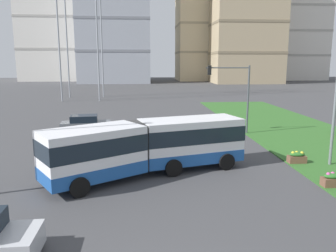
# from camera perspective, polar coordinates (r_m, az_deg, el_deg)

# --- Properties ---
(articulated_bus) EXTENTS (11.67, 7.02, 3.00)m
(articulated_bus) POSITION_cam_1_polar(r_m,az_deg,el_deg) (19.19, -3.36, -3.42)
(articulated_bus) COLOR white
(articulated_bus) RESTS_ON ground
(car_grey_wagon) EXTENTS (4.56, 2.37, 1.58)m
(car_grey_wagon) POSITION_cam_1_polar(r_m,az_deg,el_deg) (31.60, -13.77, 0.30)
(car_grey_wagon) COLOR slate
(car_grey_wagon) RESTS_ON ground
(flower_planter_3) EXTENTS (1.10, 0.56, 0.74)m
(flower_planter_3) POSITION_cam_1_polar(r_m,az_deg,el_deg) (19.43, 26.11, -8.14)
(flower_planter_3) COLOR brown
(flower_planter_3) RESTS_ON grass_median
(flower_planter_4) EXTENTS (1.10, 0.56, 0.74)m
(flower_planter_4) POSITION_cam_1_polar(r_m,az_deg,el_deg) (22.87, 20.95, -4.96)
(flower_planter_4) COLOR brown
(flower_planter_4) RESTS_ON grass_median
(traffic_light_far_right) EXTENTS (3.87, 0.28, 6.04)m
(traffic_light_far_right) POSITION_cam_1_polar(r_m,az_deg,el_deg) (30.11, 11.18, 6.43)
(traffic_light_far_right) COLOR #474C51
(traffic_light_far_right) RESTS_ON ground
(apartment_tower_west) EXTENTS (20.22, 19.22, 49.39)m
(apartment_tower_west) POSITION_cam_1_polar(r_m,az_deg,el_deg) (124.70, -18.94, 18.78)
(apartment_tower_west) COLOR silver
(apartment_tower_west) RESTS_ON ground
(apartment_tower_westcentre) EXTENTS (20.99, 18.00, 44.59)m
(apartment_tower_westcentre) POSITION_cam_1_polar(r_m,az_deg,el_deg) (107.44, -9.11, 19.29)
(apartment_tower_westcentre) COLOR #9EA3AD
(apartment_tower_westcentre) RESTS_ON ground
(apartment_tower_centre) EXTENTS (19.16, 16.77, 44.49)m
(apartment_tower_centre) POSITION_cam_1_polar(r_m,az_deg,el_deg) (119.00, 6.44, 18.50)
(apartment_tower_centre) COLOR beige
(apartment_tower_centre) RESTS_ON ground
(apartment_tower_eastcentre) EXTENTS (19.82, 16.06, 42.15)m
(apartment_tower_eastcentre) POSITION_cam_1_polar(r_m,az_deg,el_deg) (106.57, 13.14, 18.56)
(apartment_tower_eastcentre) COLOR tan
(apartment_tower_eastcentre) RESTS_ON ground
(apartment_tower_east) EXTENTS (20.98, 16.94, 40.05)m
(apartment_tower_east) POSITION_cam_1_polar(r_m,az_deg,el_deg) (130.19, 20.25, 16.27)
(apartment_tower_east) COLOR silver
(apartment_tower_east) RESTS_ON ground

